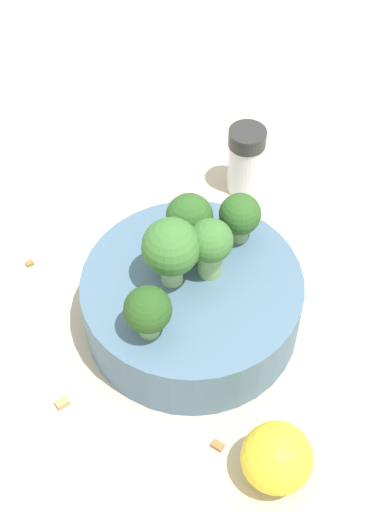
{
  "coord_description": "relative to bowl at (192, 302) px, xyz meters",
  "views": [
    {
      "loc": [
        -0.27,
        0.19,
        0.48
      ],
      "look_at": [
        0.0,
        0.0,
        0.08
      ],
      "focal_mm": 50.0,
      "sensor_mm": 36.0,
      "label": 1
    }
  ],
  "objects": [
    {
      "name": "almond_crumb_1",
      "position": [
        -0.1,
        0.05,
        -0.02
      ],
      "size": [
        0.01,
        0.01,
        0.01
      ],
      "primitive_type": "cube",
      "rotation": [
        0.0,
        0.0,
        0.39
      ],
      "color": "olive",
      "rests_on": "ground_plane"
    },
    {
      "name": "ground_plane",
      "position": [
        0.0,
        0.0,
        -0.03
      ],
      "size": [
        3.0,
        3.0,
        0.0
      ],
      "primitive_type": "plane",
      "color": "beige"
    },
    {
      "name": "broccoli_floret_4",
      "position": [
        -0.02,
        0.05,
        0.05
      ],
      "size": [
        0.03,
        0.03,
        0.04
      ],
      "color": "#84AD66",
      "rests_on": "bowl"
    },
    {
      "name": "broccoli_floret_2",
      "position": [
        0.01,
        0.01,
        0.06
      ],
      "size": [
        0.04,
        0.04,
        0.06
      ],
      "color": "#8EB770",
      "rests_on": "bowl"
    },
    {
      "name": "almond_crumb_0",
      "position": [
        -0.01,
        0.12,
        -0.02
      ],
      "size": [
        0.01,
        0.01,
        0.01
      ],
      "primitive_type": "cube",
      "rotation": [
        0.0,
        0.0,
        4.72
      ],
      "color": "tan",
      "rests_on": "ground_plane"
    },
    {
      "name": "broccoli_floret_0",
      "position": [
        -0.0,
        -0.02,
        0.06
      ],
      "size": [
        0.03,
        0.03,
        0.05
      ],
      "color": "#84AD66",
      "rests_on": "bowl"
    },
    {
      "name": "almond_crumb_2",
      "position": [
        0.13,
        0.08,
        -0.02
      ],
      "size": [
        0.0,
        0.01,
        0.01
      ],
      "primitive_type": "cube",
      "rotation": [
        0.0,
        0.0,
        1.54
      ],
      "color": "olive",
      "rests_on": "ground_plane"
    },
    {
      "name": "broccoli_floret_1",
      "position": [
        0.03,
        -0.02,
        0.05
      ],
      "size": [
        0.04,
        0.04,
        0.05
      ],
      "color": "#7A9E5B",
      "rests_on": "bowl"
    },
    {
      "name": "pepper_shaker",
      "position": [
        0.1,
        -0.13,
        0.01
      ],
      "size": [
        0.03,
        0.03,
        0.07
      ],
      "color": "silver",
      "rests_on": "ground_plane"
    },
    {
      "name": "bowl",
      "position": [
        0.0,
        0.0,
        0.0
      ],
      "size": [
        0.17,
        0.17,
        0.05
      ],
      "primitive_type": "cylinder",
      "color": "slate",
      "rests_on": "ground_plane"
    },
    {
      "name": "broccoli_floret_3",
      "position": [
        0.02,
        -0.06,
        0.05
      ],
      "size": [
        0.03,
        0.03,
        0.04
      ],
      "color": "#7A9E5B",
      "rests_on": "bowl"
    },
    {
      "name": "lemon_wedge",
      "position": [
        -0.14,
        0.03,
        -0.0
      ],
      "size": [
        0.05,
        0.05,
        0.05
      ],
      "primitive_type": "sphere",
      "color": "yellow",
      "rests_on": "ground_plane"
    }
  ]
}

